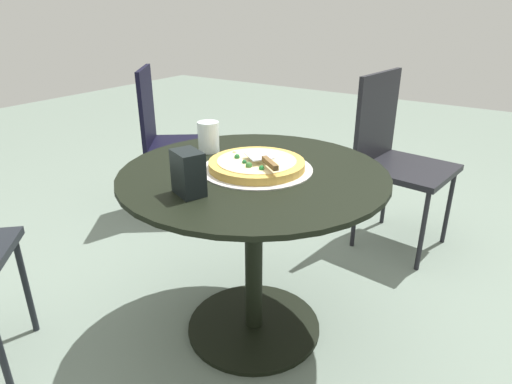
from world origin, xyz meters
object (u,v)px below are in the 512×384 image
(napkin_dispenser, at_px, (188,173))
(patio_table, at_px, (254,220))
(patio_chair_far, at_px, (394,151))
(drinking_cup, at_px, (209,137))
(pizza_on_tray, at_px, (256,165))
(patio_chair_near, at_px, (165,133))
(pizza_server, at_px, (265,159))

(napkin_dispenser, bearing_deg, patio_table, -77.97)
(patio_table, relative_size, napkin_dispenser, 6.85)
(patio_chair_far, bearing_deg, drinking_cup, -26.36)
(patio_table, height_order, pizza_on_tray, pizza_on_tray)
(drinking_cup, height_order, patio_chair_near, patio_chair_near)
(drinking_cup, bearing_deg, napkin_dispenser, 31.35)
(pizza_server, xyz_separation_m, patio_chair_near, (-0.65, -1.13, -0.23))
(drinking_cup, bearing_deg, pizza_on_tray, 76.21)
(drinking_cup, xyz_separation_m, patio_chair_near, (-0.55, -0.80, -0.23))
(patio_table, bearing_deg, napkin_dispenser, -10.38)
(pizza_server, relative_size, patio_chair_near, 0.22)
(patio_chair_near, bearing_deg, drinking_cup, 55.76)
(pizza_on_tray, relative_size, patio_chair_far, 0.44)
(patio_table, xyz_separation_m, patio_chair_far, (-1.03, 0.19, 0.03))
(patio_chair_far, bearing_deg, patio_chair_near, -72.64)
(pizza_on_tray, bearing_deg, drinking_cup, -103.79)
(patio_table, height_order, patio_chair_near, patio_chair_near)
(pizza_on_tray, distance_m, patio_chair_far, 1.04)
(patio_chair_near, distance_m, patio_chair_far, 1.33)
(patio_table, bearing_deg, pizza_on_tray, -170.83)
(pizza_on_tray, height_order, pizza_server, pizza_server)
(patio_chair_near, bearing_deg, napkin_dispenser, 48.34)
(napkin_dispenser, bearing_deg, drinking_cup, -36.23)
(pizza_on_tray, xyz_separation_m, patio_chair_far, (-1.01, 0.20, -0.18))
(patio_table, distance_m, patio_chair_far, 1.05)
(pizza_on_tray, bearing_deg, pizza_server, 60.14)
(patio_table, height_order, patio_chair_far, patio_chair_far)
(patio_table, xyz_separation_m, napkin_dispenser, (0.28, -0.05, 0.26))
(patio_chair_near, xyz_separation_m, patio_chair_far, (-0.40, 1.27, 0.01))
(patio_table, bearing_deg, patio_chair_far, 169.38)
(drinking_cup, bearing_deg, pizza_server, 73.12)
(pizza_server, height_order, napkin_dispenser, napkin_dispenser)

